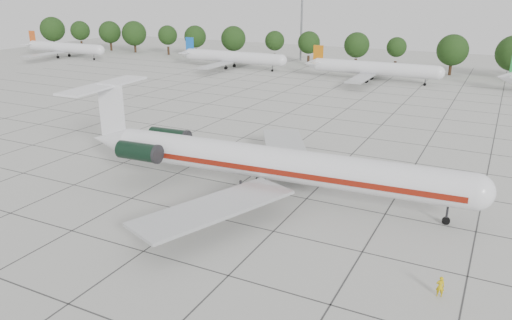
{
  "coord_description": "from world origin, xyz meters",
  "views": [
    {
      "loc": [
        24.48,
        -43.92,
        20.55
      ],
      "look_at": [
        2.5,
        -0.58,
        3.5
      ],
      "focal_mm": 35.0,
      "sensor_mm": 36.0,
      "label": 1
    }
  ],
  "objects_px": {
    "bg_airliner_c": "(373,69)",
    "bg_airliner_a": "(65,48)",
    "main_airliner": "(257,161)",
    "ground_crew": "(440,286)",
    "floodlight_mast": "(302,9)",
    "bg_airliner_b": "(233,57)"
  },
  "relations": [
    {
      "from": "bg_airliner_a",
      "to": "bg_airliner_c",
      "type": "bearing_deg",
      "value": 1.76
    },
    {
      "from": "main_airliner",
      "to": "bg_airliner_a",
      "type": "distance_m",
      "value": 118.28
    },
    {
      "from": "bg_airliner_c",
      "to": "bg_airliner_a",
      "type": "bearing_deg",
      "value": -178.24
    },
    {
      "from": "ground_crew",
      "to": "bg_airliner_c",
      "type": "bearing_deg",
      "value": -87.59
    },
    {
      "from": "ground_crew",
      "to": "floodlight_mast",
      "type": "distance_m",
      "value": 116.88
    },
    {
      "from": "bg_airliner_a",
      "to": "ground_crew",
      "type": "bearing_deg",
      "value": -33.2
    },
    {
      "from": "bg_airliner_a",
      "to": "bg_airliner_b",
      "type": "height_order",
      "value": "same"
    },
    {
      "from": "ground_crew",
      "to": "floodlight_mast",
      "type": "relative_size",
      "value": 0.06
    },
    {
      "from": "bg_airliner_a",
      "to": "bg_airliner_c",
      "type": "relative_size",
      "value": 1.0
    },
    {
      "from": "ground_crew",
      "to": "bg_airliner_a",
      "type": "xyz_separation_m",
      "value": [
        -117.63,
        76.99,
        2.12
      ]
    },
    {
      "from": "ground_crew",
      "to": "bg_airliner_c",
      "type": "xyz_separation_m",
      "value": [
        -25.24,
        79.83,
        2.12
      ]
    },
    {
      "from": "main_airliner",
      "to": "bg_airliner_c",
      "type": "distance_m",
      "value": 69.37
    },
    {
      "from": "floodlight_mast",
      "to": "bg_airliner_b",
      "type": "bearing_deg",
      "value": -115.01
    },
    {
      "from": "bg_airliner_c",
      "to": "floodlight_mast",
      "type": "bearing_deg",
      "value": 138.87
    },
    {
      "from": "main_airliner",
      "to": "bg_airliner_a",
      "type": "height_order",
      "value": "main_airliner"
    },
    {
      "from": "bg_airliner_c",
      "to": "bg_airliner_b",
      "type": "bearing_deg",
      "value": 177.06
    },
    {
      "from": "ground_crew",
      "to": "bg_airliner_c",
      "type": "relative_size",
      "value": 0.06
    },
    {
      "from": "bg_airliner_a",
      "to": "floodlight_mast",
      "type": "relative_size",
      "value": 1.11
    },
    {
      "from": "bg_airliner_b",
      "to": "floodlight_mast",
      "type": "xyz_separation_m",
      "value": [
        10.19,
        21.83,
        11.37
      ]
    },
    {
      "from": "main_airliner",
      "to": "bg_airliner_a",
      "type": "xyz_separation_m",
      "value": [
        -97.95,
        66.31,
        -0.68
      ]
    },
    {
      "from": "bg_airliner_b",
      "to": "floodlight_mast",
      "type": "relative_size",
      "value": 1.11
    },
    {
      "from": "bg_airliner_c",
      "to": "ground_crew",
      "type": "bearing_deg",
      "value": -72.45
    }
  ]
}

